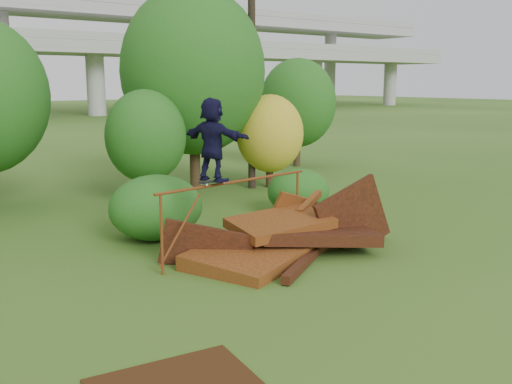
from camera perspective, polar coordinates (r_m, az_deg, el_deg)
ground at (r=12.55m, az=8.50°, el=-8.18°), size 240.00×240.00×0.00m
scrap_pile at (r=13.77m, az=2.71°, el=-4.71°), size 5.92×3.55×2.28m
grind_rail at (r=13.51m, az=-1.95°, el=-0.44°), size 4.60×0.68×1.81m
skateboard at (r=12.96m, az=-4.32°, el=1.06°), size 0.72×0.28×0.07m
skater at (r=12.83m, az=-4.38°, el=5.26°), size 1.10×1.82×1.87m
tree_2 at (r=19.72m, az=-10.98°, el=5.48°), size 2.74×2.74×3.86m
tree_3 at (r=22.22m, az=-6.30°, el=11.88°), size 5.51×5.51×7.65m
tree_4 at (r=22.24m, az=1.39°, el=5.85°), size 2.63×2.63×3.63m
tree_5 at (r=27.99m, az=4.18°, el=8.86°), size 3.72×3.72×5.23m
shrub_left at (r=15.14m, az=-9.98°, el=-1.53°), size 2.48×2.29×1.71m
shrub_right at (r=17.93m, az=4.26°, el=0.08°), size 2.01×1.85×1.43m
utility_pole at (r=21.95m, az=-0.44°, el=12.31°), size 1.40×0.28×9.06m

